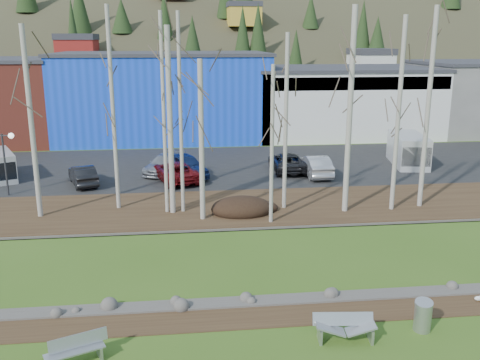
{
  "coord_description": "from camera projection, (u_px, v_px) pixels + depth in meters",
  "views": [
    {
      "loc": [
        -4.58,
        -14.91,
        9.59
      ],
      "look_at": [
        -1.52,
        11.65,
        2.5
      ],
      "focal_mm": 40.0,
      "sensor_mm": 36.0,
      "label": 1
    }
  ],
  "objects": [
    {
      "name": "birch_0",
      "position": [
        31.0,
        124.0,
        28.08
      ],
      "size": [
        0.27,
        0.27,
        10.18
      ],
      "color": "beige",
      "rests_on": "far_bank"
    },
    {
      "name": "birch_5",
      "position": [
        286.0,
        123.0,
        29.63
      ],
      "size": [
        0.23,
        0.23,
        9.78
      ],
      "color": "beige",
      "rests_on": "far_bank"
    },
    {
      "name": "birch_7",
      "position": [
        350.0,
        112.0,
        28.88
      ],
      "size": [
        0.3,
        0.3,
        11.15
      ],
      "color": "beige",
      "rests_on": "far_bank"
    },
    {
      "name": "car_3",
      "position": [
        186.0,
        165.0,
        37.66
      ],
      "size": [
        3.58,
        5.04,
        1.59
      ],
      "primitive_type": "imported",
      "rotation": [
        0.0,
        0.0,
        0.41
      ],
      "color": "navy",
      "rests_on": "parking_lot"
    },
    {
      "name": "ground",
      "position": [
        328.0,
        345.0,
        17.28
      ],
      "size": [
        200.0,
        200.0,
        0.0
      ],
      "primitive_type": "plane",
      "color": "#395B19",
      "rests_on": "ground"
    },
    {
      "name": "far_bank",
      "position": [
        260.0,
        207.0,
        31.18
      ],
      "size": [
        80.0,
        7.0,
        0.15
      ],
      "primitive_type": "cube",
      "color": "#382616",
      "rests_on": "ground"
    },
    {
      "name": "car_5",
      "position": [
        288.0,
        162.0,
        39.24
      ],
      "size": [
        2.29,
        4.92,
        1.36
      ],
      "primitive_type": "imported",
      "rotation": [
        0.0,
        0.0,
        3.14
      ],
      "color": "black",
      "rests_on": "parking_lot"
    },
    {
      "name": "car_4",
      "position": [
        316.0,
        166.0,
        37.85
      ],
      "size": [
        1.58,
        4.49,
        1.48
      ],
      "primitive_type": "imported",
      "rotation": [
        0.0,
        0.0,
        3.14
      ],
      "color": "#B4B4B6",
      "rests_on": "parking_lot"
    },
    {
      "name": "building_white",
      "position": [
        340.0,
        100.0,
        55.17
      ],
      "size": [
        18.36,
        12.24,
        6.8
      ],
      "color": "silver",
      "rests_on": "ground"
    },
    {
      "name": "car_1",
      "position": [
        175.0,
        171.0,
        36.42
      ],
      "size": [
        3.58,
        5.38,
        1.37
      ],
      "primitive_type": "imported",
      "rotation": [
        0.0,
        0.0,
        3.43
      ],
      "color": "maroon",
      "rests_on": "parking_lot"
    },
    {
      "name": "birch_4",
      "position": [
        201.0,
        142.0,
        27.87
      ],
      "size": [
        0.28,
        0.28,
        8.47
      ],
      "color": "beige",
      "rests_on": "far_bank"
    },
    {
      "name": "river",
      "position": [
        284.0,
        257.0,
        24.19
      ],
      "size": [
        80.0,
        8.0,
        0.9
      ],
      "primitive_type": null,
      "color": "black",
      "rests_on": "ground"
    },
    {
      "name": "bench_damaged",
      "position": [
        345.0,
        327.0,
        17.46
      ],
      "size": [
        2.03,
        0.84,
        0.88
      ],
      "rotation": [
        0.0,
        0.0,
        -0.1
      ],
      "color": "#ACAEB1",
      "rests_on": "ground"
    },
    {
      "name": "birch_3",
      "position": [
        164.0,
        116.0,
        28.73
      ],
      "size": [
        0.2,
        0.2,
        10.85
      ],
      "color": "beige",
      "rests_on": "far_bank"
    },
    {
      "name": "birch_10",
      "position": [
        181.0,
        115.0,
        28.83
      ],
      "size": [
        0.2,
        0.2,
        10.85
      ],
      "color": "beige",
      "rests_on": "far_bank"
    },
    {
      "name": "building_blue",
      "position": [
        164.0,
        95.0,
        53.0
      ],
      "size": [
        20.4,
        12.24,
        8.3
      ],
      "color": "blue",
      "rests_on": "ground"
    },
    {
      "name": "near_bank_rocks",
      "position": [
        305.0,
        300.0,
        20.26
      ],
      "size": [
        80.0,
        0.8,
        0.5
      ],
      "primitive_type": null,
      "color": "#47423D",
      "rests_on": "ground"
    },
    {
      "name": "street_lamp",
      "position": [
        3.0,
        146.0,
        32.53
      ],
      "size": [
        1.48,
        0.58,
        3.94
      ],
      "rotation": [
        0.0,
        0.0,
        -0.2
      ],
      "color": "#262628",
      "rests_on": "parking_lot"
    },
    {
      "name": "dirt_mound",
      "position": [
        242.0,
        207.0,
        29.82
      ],
      "size": [
        3.45,
        2.44,
        0.68
      ],
      "primitive_type": "ellipsoid",
      "color": "black",
      "rests_on": "far_bank"
    },
    {
      "name": "parking_lot",
      "position": [
        240.0,
        166.0,
        41.27
      ],
      "size": [
        80.0,
        14.0,
        0.14
      ],
      "primitive_type": "cube",
      "color": "black",
      "rests_on": "ground"
    },
    {
      "name": "car_2",
      "position": [
        164.0,
        164.0,
        38.7
      ],
      "size": [
        3.46,
        4.83,
        1.3
      ],
      "primitive_type": "imported",
      "rotation": [
        0.0,
        0.0,
        -0.41
      ],
      "color": "gray",
      "rests_on": "parking_lot"
    },
    {
      "name": "birch_9",
      "position": [
        428.0,
        110.0,
        29.78
      ],
      "size": [
        0.27,
        0.27,
        11.18
      ],
      "color": "beige",
      "rests_on": "far_bank"
    },
    {
      "name": "car_0",
      "position": [
        83.0,
        175.0,
        35.54
      ],
      "size": [
        2.6,
        4.22,
        1.31
      ],
      "primitive_type": "imported",
      "rotation": [
        0.0,
        0.0,
        3.47
      ],
      "color": "black",
      "rests_on": "parking_lot"
    },
    {
      "name": "seagull",
      "position": [
        479.0,
        298.0,
        20.06
      ],
      "size": [
        0.37,
        0.18,
        0.27
      ],
      "rotation": [
        0.0,
        0.0,
        0.33
      ],
      "color": "gold",
      "rests_on": "ground"
    },
    {
      "name": "van_white",
      "position": [
        409.0,
        150.0,
        40.96
      ],
      "size": [
        3.11,
        5.57,
        2.3
      ],
      "rotation": [
        0.0,
        0.0,
        -0.18
      ],
      "color": "silver",
      "rests_on": "parking_lot"
    },
    {
      "name": "birch_8",
      "position": [
        398.0,
        116.0,
        29.23
      ],
      "size": [
        0.25,
        0.25,
        10.66
      ],
      "color": "beige",
      "rests_on": "far_bank"
    },
    {
      "name": "birch_6",
      "position": [
        272.0,
        146.0,
        27.4
      ],
      "size": [
        0.2,
        0.2,
        8.22
      ],
      "color": "beige",
      "rests_on": "far_bank"
    },
    {
      "name": "far_bank_rocks",
      "position": [
        269.0,
        227.0,
        28.13
      ],
      "size": [
        80.0,
        0.8,
        0.46
      ],
      "primitive_type": null,
      "color": "#47423D",
      "rests_on": "ground"
    },
    {
      "name": "birch_2",
      "position": [
        170.0,
        123.0,
        28.73
      ],
      "size": [
        0.3,
        0.3,
        10.13
      ],
      "color": "beige",
      "rests_on": "far_bank"
    },
    {
      "name": "birch_1",
      "position": [
        113.0,
        111.0,
        29.39
      ],
      "size": [
        0.23,
        0.23,
        11.2
      ],
      "color": "beige",
      "rests_on": "far_bank"
    },
    {
      "name": "litter_bin",
      "position": [
        423.0,
        317.0,
        18.01
      ],
      "size": [
        0.76,
        0.76,
        1.0
      ],
      "primitive_type": "cylinder",
      "rotation": [
        0.0,
        0.0,
        -0.43
      ],
      "color": "#ACAEB1",
      "rests_on": "ground"
    },
    {
      "name": "bench_intact",
      "position": [
        76.0,
        350.0,
        16.2
      ],
      "size": [
        1.84,
        1.17,
        0.89
      ],
      "rotation": [
        0.0,
        0.0,
        0.4
      ],
      "color": "#ACAEB1",
      "rests_on": "ground"
    },
    {
      "name": "dirt_strip",
      "position": [
        312.0,
        312.0,
        19.29
      ],
      "size": [
        80.0,
        1.8,
        0.03
      ],
      "primitive_type": "cube",
      "color": "#382616",
      "rests_on": "ground"
    }
  ]
}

